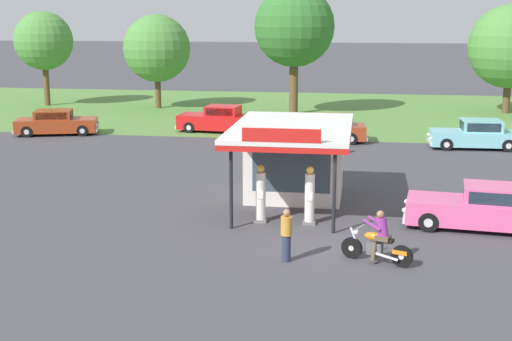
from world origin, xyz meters
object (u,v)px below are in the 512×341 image
(parked_car_back_row_far_left, at_px, (322,129))
(bystander_chatting_near_pumps, at_px, (278,136))
(parked_car_second_row_spare, at_px, (476,135))
(motorcycle_with_rider, at_px, (378,241))
(gas_pump_offside, at_px, (310,198))
(featured_classic_sedan, at_px, (482,209))
(gas_pump_nearside, at_px, (261,196))
(parked_car_back_row_centre, at_px, (221,120))
(parked_car_back_row_centre_right, at_px, (56,123))
(bystander_standing_back_lot, at_px, (329,139))
(bystander_strolling_foreground, at_px, (286,234))

(parked_car_back_row_far_left, distance_m, bystander_chatting_near_pumps, 4.03)
(parked_car_second_row_spare, bearing_deg, motorcycle_with_rider, -106.30)
(gas_pump_offside, relative_size, featured_classic_sedan, 0.40)
(gas_pump_nearside, xyz_separation_m, parked_car_back_row_centre, (-5.08, 18.35, -0.21))
(motorcycle_with_rider, distance_m, featured_classic_sedan, 5.24)
(parked_car_back_row_centre_right, xyz_separation_m, bystander_standing_back_lot, (16.35, -4.12, 0.22))
(featured_classic_sedan, relative_size, bystander_chatting_near_pumps, 3.07)
(parked_car_back_row_far_left, bearing_deg, gas_pump_offside, -88.02)
(featured_classic_sedan, distance_m, parked_car_back_row_centre, 21.94)
(parked_car_back_row_far_left, bearing_deg, gas_pump_nearside, -94.11)
(parked_car_back_row_centre, height_order, bystander_standing_back_lot, bystander_standing_back_lot)
(parked_car_back_row_centre_right, bearing_deg, bystander_chatting_near_pumps, -14.38)
(gas_pump_offside, height_order, bystander_standing_back_lot, gas_pump_offside)
(motorcycle_with_rider, xyz_separation_m, parked_car_back_row_centre_right, (-18.56, 19.48, 0.03))
(gas_pump_offside, bearing_deg, bystander_strolling_foreground, -95.62)
(bystander_standing_back_lot, bearing_deg, parked_car_back_row_centre, 136.14)
(bystander_chatting_near_pumps, bearing_deg, parked_car_back_row_centre_right, 165.62)
(parked_car_back_row_centre_right, distance_m, parked_car_back_row_far_left, 15.75)
(bystander_strolling_foreground, bearing_deg, gas_pump_offside, 84.38)
(parked_car_second_row_spare, relative_size, parked_car_back_row_far_left, 0.91)
(gas_pump_nearside, bearing_deg, parked_car_back_row_far_left, 85.89)
(bystander_chatting_near_pumps, bearing_deg, parked_car_second_row_spare, 14.72)
(parked_car_back_row_far_left, xyz_separation_m, bystander_chatting_near_pumps, (-2.05, -3.47, 0.17))
(parked_car_back_row_centre, bearing_deg, bystander_chatting_near_pumps, -54.91)
(gas_pump_offside, distance_m, bystander_standing_back_lot, 11.79)
(gas_pump_offside, relative_size, bystander_chatting_near_pumps, 1.22)
(gas_pump_nearside, relative_size, parked_car_back_row_centre, 0.37)
(featured_classic_sedan, relative_size, parked_car_back_row_centre_right, 0.99)
(featured_classic_sedan, xyz_separation_m, parked_car_second_row_spare, (1.97, 14.77, 0.01))
(parked_car_back_row_far_left, bearing_deg, parked_car_back_row_centre_right, 179.85)
(bystander_strolling_foreground, bearing_deg, motorcycle_with_rider, 5.78)
(gas_pump_nearside, bearing_deg, parked_car_back_row_centre_right, 132.56)
(parked_car_back_row_centre_right, relative_size, parked_car_back_row_far_left, 0.95)
(motorcycle_with_rider, relative_size, parked_car_back_row_far_left, 0.38)
(gas_pump_nearside, height_order, parked_car_back_row_centre, gas_pump_nearside)
(parked_car_second_row_spare, distance_m, bystander_strolling_foreground, 20.60)
(bystander_strolling_foreground, bearing_deg, bystander_standing_back_lot, 88.43)
(gas_pump_nearside, bearing_deg, bystander_standing_back_lot, 81.60)
(bystander_standing_back_lot, bearing_deg, parked_car_back_row_centre_right, 165.85)
(featured_classic_sedan, xyz_separation_m, bystander_standing_back_lot, (-5.70, 11.46, 0.21))
(parked_car_second_row_spare, relative_size, bystander_strolling_foreground, 3.10)
(gas_pump_nearside, relative_size, motorcycle_with_rider, 0.98)
(featured_classic_sedan, bearing_deg, motorcycle_with_rider, -131.84)
(gas_pump_offside, height_order, parked_car_back_row_centre, gas_pump_offside)
(motorcycle_with_rider, distance_m, parked_car_back_row_centre, 23.70)
(featured_classic_sedan, height_order, bystander_chatting_near_pumps, bystander_chatting_near_pumps)
(gas_pump_offside, distance_m, bystander_chatting_near_pumps, 12.67)
(featured_classic_sedan, height_order, parked_car_second_row_spare, parked_car_second_row_spare)
(gas_pump_nearside, xyz_separation_m, bystander_strolling_foreground, (1.31, -3.84, -0.10))
(gas_pump_nearside, distance_m, parked_car_second_row_spare, 17.80)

